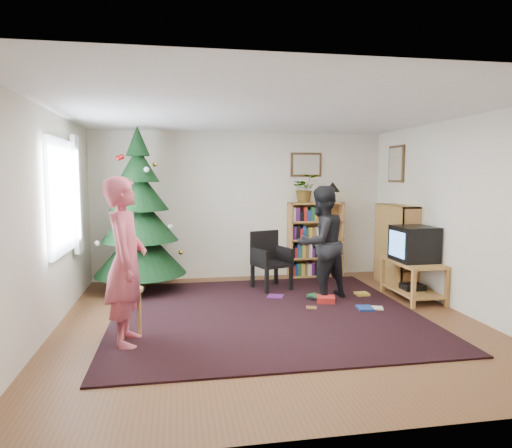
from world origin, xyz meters
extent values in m
plane|color=brown|center=(0.00, 0.00, 0.00)|extent=(5.00, 5.00, 0.00)
plane|color=white|center=(0.00, 0.00, 2.50)|extent=(5.00, 5.00, 0.00)
cube|color=silver|center=(0.00, 2.50, 1.25)|extent=(5.00, 0.02, 2.50)
cube|color=silver|center=(0.00, -2.50, 1.25)|extent=(5.00, 0.02, 2.50)
cube|color=silver|center=(-2.50, 0.00, 1.25)|extent=(0.02, 5.00, 2.50)
cube|color=silver|center=(2.50, 0.00, 1.25)|extent=(0.02, 5.00, 2.50)
cube|color=black|center=(0.00, 0.30, 0.01)|extent=(3.80, 3.60, 0.02)
cube|color=silver|center=(-2.47, 0.60, 1.50)|extent=(0.04, 1.20, 1.40)
cube|color=silver|center=(-2.43, 1.30, 1.50)|extent=(0.06, 0.35, 1.60)
cube|color=#4C3319|center=(1.15, 2.48, 1.95)|extent=(0.55, 0.03, 0.42)
cube|color=beige|center=(1.15, 2.48, 1.95)|extent=(0.47, 0.01, 0.34)
cube|color=#4C3319|center=(2.48, 1.75, 1.95)|extent=(0.03, 0.50, 0.60)
cube|color=beige|center=(2.48, 1.75, 1.95)|extent=(0.01, 0.42, 0.52)
cylinder|color=#3F2816|center=(-1.65, 1.78, 0.13)|extent=(0.13, 0.13, 0.27)
cone|color=#113317|center=(-1.65, 1.78, 0.65)|extent=(1.38, 1.38, 0.78)
cone|color=#113317|center=(-1.65, 1.78, 1.12)|extent=(1.15, 1.15, 0.69)
cone|color=#113317|center=(-1.65, 1.78, 1.55)|extent=(0.89, 0.89, 0.61)
cone|color=#113317|center=(-1.65, 1.78, 1.93)|extent=(0.62, 0.62, 0.53)
cone|color=#113317|center=(-1.65, 1.78, 2.28)|extent=(0.36, 0.36, 0.44)
cube|color=#B97C42|center=(1.30, 2.34, 0.65)|extent=(0.95, 0.30, 1.30)
cube|color=#B97C42|center=(1.30, 2.34, 1.29)|extent=(0.95, 0.30, 0.03)
cube|color=#B97C42|center=(2.34, 1.41, 0.65)|extent=(0.30, 0.95, 1.30)
cube|color=#B97C42|center=(2.34, 1.41, 1.29)|extent=(0.30, 0.95, 0.03)
cube|color=#B97C42|center=(2.22, 0.64, 0.53)|extent=(0.54, 0.98, 0.04)
cube|color=#B97C42|center=(1.98, 0.18, 0.26)|extent=(0.05, 0.05, 0.51)
cube|color=#B97C42|center=(2.46, 0.18, 0.26)|extent=(0.05, 0.05, 0.51)
cube|color=#B97C42|center=(1.98, 1.10, 0.26)|extent=(0.05, 0.05, 0.51)
cube|color=#B97C42|center=(2.46, 1.10, 0.26)|extent=(0.05, 0.05, 0.51)
cube|color=#B97C42|center=(2.22, 0.64, 0.12)|extent=(0.50, 0.94, 0.03)
cube|color=black|center=(2.22, 0.64, 0.17)|extent=(0.30, 0.25, 0.08)
cube|color=black|center=(2.22, 0.64, 0.80)|extent=(0.52, 0.57, 0.50)
cube|color=#5593E9|center=(1.96, 0.64, 0.80)|extent=(0.01, 0.44, 0.36)
cube|color=black|center=(0.34, 1.49, 0.40)|extent=(0.63, 0.63, 0.05)
cube|color=black|center=(0.34, 1.71, 0.65)|extent=(0.48, 0.21, 0.49)
cube|color=black|center=(0.12, 1.28, 0.20)|extent=(0.06, 0.06, 0.40)
cube|color=black|center=(0.55, 1.28, 0.20)|extent=(0.06, 0.06, 0.40)
cube|color=black|center=(0.12, 1.71, 0.20)|extent=(0.06, 0.06, 0.40)
cube|color=black|center=(0.55, 1.71, 0.20)|extent=(0.06, 0.06, 0.40)
cylinder|color=#B97C42|center=(-1.63, -0.30, 0.53)|extent=(0.33, 0.33, 0.04)
cylinder|color=#B97C42|center=(-1.51, -0.30, 0.25)|extent=(0.04, 0.04, 0.51)
cylinder|color=#B97C42|center=(-1.69, -0.19, 0.25)|extent=(0.04, 0.04, 0.51)
cylinder|color=#B97C42|center=(-1.69, -0.40, 0.25)|extent=(0.04, 0.04, 0.51)
imported|color=#C54E61|center=(-1.61, -0.49, 0.87)|extent=(0.43, 0.65, 1.75)
imported|color=black|center=(0.92, 0.86, 0.81)|extent=(0.97, 0.88, 1.62)
imported|color=gray|center=(1.10, 2.34, 1.54)|extent=(0.46, 0.41, 0.48)
cylinder|color=#A57F33|center=(1.60, 2.34, 1.36)|extent=(0.11, 0.11, 0.11)
sphere|color=#FFD88C|center=(1.60, 2.34, 1.48)|extent=(0.11, 0.11, 0.11)
cone|color=black|center=(1.60, 2.34, 1.56)|extent=(0.26, 0.26, 0.18)
cube|color=#A51E19|center=(0.92, 0.62, 0.04)|extent=(0.20, 0.20, 0.08)
cube|color=navy|center=(1.32, 0.20, 0.04)|extent=(0.20, 0.20, 0.08)
cube|color=#1E592D|center=(0.83, 0.84, 0.04)|extent=(0.20, 0.20, 0.08)
cube|color=gold|center=(1.56, 0.89, 0.04)|extent=(0.20, 0.20, 0.08)
cube|color=brown|center=(0.64, 0.37, 0.04)|extent=(0.20, 0.20, 0.08)
cube|color=beige|center=(1.48, 0.20, 0.04)|extent=(0.20, 0.20, 0.08)
cube|color=#4C1959|center=(0.29, 1.00, 0.04)|extent=(0.20, 0.20, 0.08)
camera|label=1|loc=(-1.08, -5.28, 1.75)|focal=32.00mm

